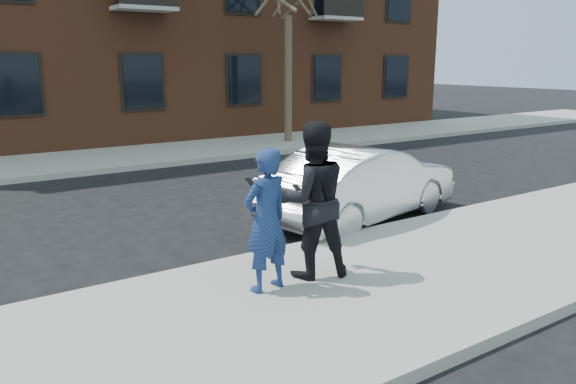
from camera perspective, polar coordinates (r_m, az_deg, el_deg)
ground at (r=8.68m, az=16.21°, el=-6.71°), size 100.00×100.00×0.00m
near_sidewalk at (r=8.51m, az=17.53°, el=-6.67°), size 50.00×3.50×0.15m
near_curb at (r=9.66m, az=9.20°, el=-3.84°), size 50.00×0.10×0.15m
far_sidewalk at (r=17.82m, az=-12.57°, el=3.83°), size 50.00×3.50×0.15m
far_curb at (r=16.18m, az=-10.21°, el=3.01°), size 50.00×0.10×0.15m
silver_sedan at (r=10.37m, az=7.65°, el=0.93°), size 4.43×2.31×1.39m
man_hoodie at (r=6.69m, az=-2.24°, el=-2.89°), size 0.69×0.53×1.75m
man_peacoat at (r=7.12m, az=2.48°, el=-0.84°), size 1.16×1.02×2.00m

